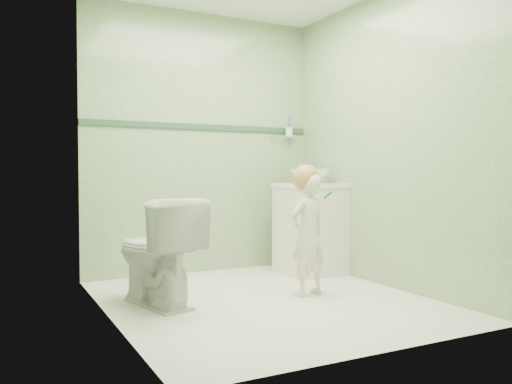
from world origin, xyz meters
TOP-DOWN VIEW (x-y plane):
  - ground at (0.00, 0.00)m, footprint 2.50×2.50m
  - room_shell at (0.00, 0.00)m, footprint 2.50×2.54m
  - trim_stripe at (0.00, 1.24)m, footprint 2.20×0.02m
  - vanity at (0.84, 0.70)m, footprint 0.52×0.50m
  - counter at (0.84, 0.70)m, footprint 0.54×0.52m
  - basin at (0.84, 0.70)m, footprint 0.37×0.37m
  - faucet at (0.84, 0.89)m, footprint 0.03×0.13m
  - cup_holder at (0.89, 1.18)m, footprint 0.26×0.07m
  - toilet at (-0.74, 0.23)m, footprint 0.58×0.82m
  - toddler at (0.36, -0.00)m, footprint 0.38×0.29m
  - hair_cap at (0.36, 0.02)m, footprint 0.20×0.20m
  - teal_toothbrush at (0.46, -0.11)m, footprint 0.11×0.14m

SIDE VIEW (x-z plane):
  - ground at x=0.00m, z-range 0.00..0.00m
  - toilet at x=-0.74m, z-range 0.00..0.75m
  - vanity at x=0.84m, z-range 0.00..0.80m
  - toddler at x=0.36m, z-range 0.00..0.92m
  - teal_toothbrush at x=0.46m, z-range 0.72..0.80m
  - counter at x=0.84m, z-range 0.79..0.83m
  - hair_cap at x=0.36m, z-range 0.78..0.99m
  - basin at x=0.84m, z-range 0.83..0.96m
  - faucet at x=0.84m, z-range 0.88..1.06m
  - room_shell at x=0.00m, z-range 0.00..2.40m
  - cup_holder at x=0.89m, z-range 1.22..1.43m
  - trim_stripe at x=0.00m, z-range 1.33..1.38m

